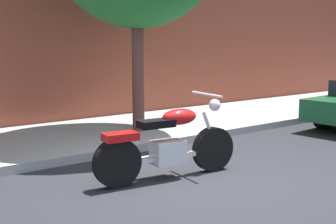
# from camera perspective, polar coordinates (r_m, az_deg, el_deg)

# --- Properties ---
(ground_plane) EXTENTS (60.00, 60.00, 0.00)m
(ground_plane) POSITION_cam_1_polar(r_m,az_deg,el_deg) (6.23, 3.51, -8.34)
(ground_plane) COLOR #28282D
(sidewalk) EXTENTS (23.86, 2.91, 0.14)m
(sidewalk) POSITION_cam_1_polar(r_m,az_deg,el_deg) (8.74, -10.01, -2.97)
(sidewalk) COLOR #9D9D9D
(sidewalk) RESTS_ON ground
(motorcycle) EXTENTS (2.14, 0.71, 1.13)m
(motorcycle) POSITION_cam_1_polar(r_m,az_deg,el_deg) (6.09, -0.04, -4.30)
(motorcycle) COLOR black
(motorcycle) RESTS_ON ground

